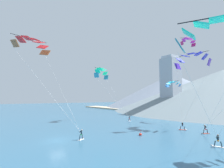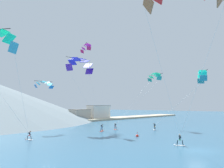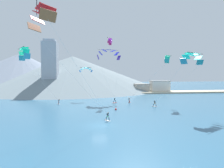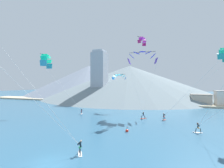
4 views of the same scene
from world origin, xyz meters
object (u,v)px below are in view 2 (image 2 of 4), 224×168
object	(u,v)px
race_marker_buoy	(137,136)
kitesurfer_mid_center	(179,142)
parafoil_kite_near_lead	(154,76)
kitesurfer_near_lead	(116,128)
parafoil_kite_far_left	(202,75)
kitesurfer_near_trail	(102,129)
parafoil_kite_distant_high_outer	(86,47)
kitesurfer_far_left	(154,128)
kitesurfer_far_right	(28,137)
parafoil_kite_near_trail	(80,64)
parafoil_kite_distant_low_drift	(44,84)

from	to	relation	value
race_marker_buoy	kitesurfer_mid_center	bearing A→B (deg)	-107.72
race_marker_buoy	parafoil_kite_near_lead	bearing A→B (deg)	21.14
kitesurfer_near_lead	parafoil_kite_far_left	xyz separation A→B (m)	(10.81, -17.79, 12.61)
kitesurfer_near_trail	parafoil_kite_near_lead	xyz separation A→B (m)	(15.27, -4.96, 13.54)
race_marker_buoy	parafoil_kite_distant_high_outer	bearing A→B (deg)	88.67
kitesurfer_near_trail	parafoil_kite_near_lead	size ratio (longest dim) A/B	0.13
kitesurfer_near_trail	kitesurfer_far_left	size ratio (longest dim) A/B	0.97
parafoil_kite_near_lead	parafoil_kite_far_left	size ratio (longest dim) A/B	1.07
kitesurfer_mid_center	kitesurfer_far_right	xyz separation A→B (m)	(-13.17, 21.96, -0.11)
kitesurfer_far_left	race_marker_buoy	bearing A→B (deg)	-163.05
kitesurfer_near_lead	kitesurfer_far_right	bearing A→B (deg)	179.10
kitesurfer_near_trail	parafoil_kite_far_left	bearing A→B (deg)	-49.36
kitesurfer_near_lead	kitesurfer_mid_center	xyz separation A→B (m)	(-9.36, -21.60, 0.01)
kitesurfer_near_trail	kitesurfer_near_lead	bearing A→B (deg)	-1.91
kitesurfer_far_left	parafoil_kite_near_trail	size ratio (longest dim) A/B	0.11
kitesurfer_near_lead	parafoil_kite_near_trail	size ratio (longest dim) A/B	0.10
kitesurfer_far_right	parafoil_kite_far_left	world-z (taller)	parafoil_kite_far_left
parafoil_kite_distant_low_drift	parafoil_kite_far_left	bearing A→B (deg)	-48.37
parafoil_kite_near_trail	parafoil_kite_near_lead	bearing A→B (deg)	-35.18
kitesurfer_near_trail	parafoil_kite_near_trail	bearing A→B (deg)	101.67
parafoil_kite_distant_high_outer	race_marker_buoy	world-z (taller)	parafoil_kite_distant_high_outer
kitesurfer_near_lead	parafoil_kite_far_left	distance (m)	24.34
parafoil_kite_far_left	kitesurfer_far_left	bearing A→B (deg)	117.17
kitesurfer_near_lead	parafoil_kite_far_left	bearing A→B (deg)	-58.71
kitesurfer_far_left	parafoil_kite_distant_low_drift	xyz separation A→B (m)	(-19.86, 18.09, 10.69)
parafoil_kite_near_trail	kitesurfer_near_trail	bearing A→B (deg)	-78.33
kitesurfer_near_trail	parafoil_kite_distant_high_outer	xyz separation A→B (m)	(-1.10, 4.90, 20.48)
kitesurfer_mid_center	kitesurfer_far_right	distance (m)	25.60
kitesurfer_mid_center	kitesurfer_far_left	xyz separation A→B (m)	(15.00, 13.89, 0.01)
kitesurfer_far_right	parafoil_kite_near_trail	world-z (taller)	parafoil_kite_near_trail
parafoil_kite_near_lead	race_marker_buoy	bearing A→B (deg)	-158.86
parafoil_kite_far_left	parafoil_kite_near_lead	bearing A→B (deg)	90.56
parafoil_kite_far_left	parafoil_kite_near_trail	bearing A→B (deg)	124.18
kitesurfer_far_left	parafoil_kite_near_lead	distance (m)	14.70
kitesurfer_near_lead	parafoil_kite_near_trail	bearing A→B (deg)	130.76
parafoil_kite_near_trail	parafoil_kite_far_left	bearing A→B (deg)	-55.82
parafoil_kite_near_lead	parafoil_kite_near_trail	distance (m)	20.60
parafoil_kite_near_trail	kitesurfer_near_lead	bearing A→B (deg)	-49.24
parafoil_kite_distant_low_drift	parafoil_kite_near_lead	bearing A→B (deg)	-31.36
kitesurfer_near_lead	parafoil_kite_near_lead	size ratio (longest dim) A/B	0.13
kitesurfer_far_right	kitesurfer_mid_center	bearing A→B (deg)	-59.06
kitesurfer_near_lead	race_marker_buoy	world-z (taller)	kitesurfer_near_lead
parafoil_kite_near_lead	parafoil_kite_distant_low_drift	xyz separation A→B (m)	(-24.90, 15.18, -2.80)
kitesurfer_near_trail	parafoil_kite_near_lead	distance (m)	21.00
kitesurfer_mid_center	parafoil_kite_near_trail	distance (m)	33.05
parafoil_kite_near_lead	parafoil_kite_distant_low_drift	distance (m)	29.30
kitesurfer_far_right	parafoil_kite_distant_high_outer	size ratio (longest dim) A/B	0.41
kitesurfer_far_right	parafoil_kite_distant_high_outer	world-z (taller)	parafoil_kite_distant_high_outer
parafoil_kite_near_lead	kitesurfer_far_right	bearing A→B (deg)	171.17
parafoil_kite_distant_low_drift	kitesurfer_far_left	bearing A→B (deg)	-42.33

